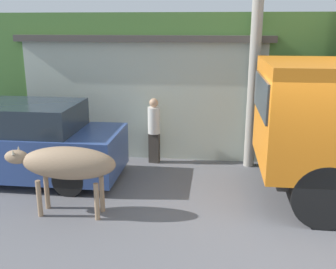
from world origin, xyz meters
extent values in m
plane|color=slate|center=(0.00, 0.00, 0.00)|extent=(60.00, 60.00, 0.00)
cube|color=#4C7A38|center=(0.00, 6.34, 1.81)|extent=(32.00, 5.73, 3.63)
cube|color=#B2BCAD|center=(-3.49, 4.64, 1.47)|extent=(6.06, 2.40, 2.94)
cube|color=#4C4742|center=(-3.49, 4.64, 3.02)|extent=(6.36, 2.70, 0.16)
cube|color=orange|center=(0.10, 1.33, 1.73)|extent=(1.83, 2.45, 1.96)
cube|color=#232D38|center=(-0.83, 1.33, 2.09)|extent=(0.04, 2.09, 0.69)
cylinder|color=black|center=(0.20, 0.37, 0.57)|extent=(1.14, 0.54, 1.14)
ellipsoid|color=#9E7F60|center=(-4.23, 0.20, 0.99)|extent=(1.72, 0.59, 0.59)
ellipsoid|color=#9E7F60|center=(-5.20, 0.20, 1.06)|extent=(0.44, 0.26, 0.26)
cone|color=#B7AD93|center=(-5.20, 0.10, 1.19)|extent=(0.06, 0.06, 0.11)
cone|color=#B7AD93|center=(-5.20, 0.30, 1.19)|extent=(0.06, 0.06, 0.11)
cylinder|color=#9E7F60|center=(-4.76, 0.03, 0.35)|extent=(0.09, 0.09, 0.69)
cylinder|color=#9E7F60|center=(-4.76, 0.36, 0.35)|extent=(0.09, 0.09, 0.69)
cylinder|color=#9E7F60|center=(-3.70, 0.03, 0.35)|extent=(0.09, 0.09, 0.69)
cylinder|color=#9E7F60|center=(-3.70, 0.36, 0.35)|extent=(0.09, 0.09, 0.69)
cube|color=#334C8C|center=(-5.96, 1.76, 0.65)|extent=(4.51, 1.78, 0.95)
cube|color=#232D38|center=(-5.84, 1.76, 1.42)|extent=(2.48, 1.63, 0.59)
cylinder|color=black|center=(-4.56, 1.01, 0.33)|extent=(0.66, 0.28, 0.66)
cube|color=#38332D|center=(-3.15, 3.13, 0.38)|extent=(0.28, 0.20, 0.76)
cylinder|color=silver|center=(-3.15, 3.13, 1.09)|extent=(0.34, 0.34, 0.66)
sphere|color=tan|center=(-3.15, 3.13, 1.52)|extent=(0.22, 0.22, 0.22)
cylinder|color=#9E998E|center=(-0.81, 3.17, 3.38)|extent=(0.26, 0.26, 6.76)
camera|label=1|loc=(-1.69, -6.10, 3.37)|focal=42.00mm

